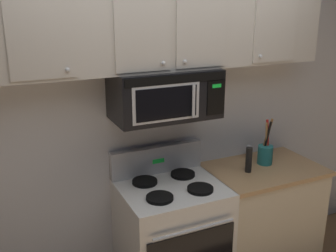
{
  "coord_description": "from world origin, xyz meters",
  "views": [
    {
      "loc": [
        -1.14,
        -1.98,
        2.22
      ],
      "look_at": [
        0.0,
        0.49,
        1.35
      ],
      "focal_mm": 42.48,
      "sensor_mm": 36.0,
      "label": 1
    }
  ],
  "objects_px": {
    "stove_range": "(172,237)",
    "utensil_crock_teal": "(265,152)",
    "over_range_microwave": "(165,94)",
    "salt_shaker": "(249,152)",
    "pepper_mill": "(249,160)"
  },
  "relations": [
    {
      "from": "stove_range",
      "to": "pepper_mill",
      "type": "height_order",
      "value": "stove_range"
    },
    {
      "from": "utensil_crock_teal",
      "to": "salt_shaker",
      "type": "relative_size",
      "value": 3.45
    },
    {
      "from": "stove_range",
      "to": "salt_shaker",
      "type": "height_order",
      "value": "stove_range"
    },
    {
      "from": "over_range_microwave",
      "to": "pepper_mill",
      "type": "distance_m",
      "value": 0.89
    },
    {
      "from": "utensil_crock_teal",
      "to": "stove_range",
      "type": "bearing_deg",
      "value": -175.94
    },
    {
      "from": "over_range_microwave",
      "to": "salt_shaker",
      "type": "bearing_deg",
      "value": 6.57
    },
    {
      "from": "pepper_mill",
      "to": "stove_range",
      "type": "bearing_deg",
      "value": 178.43
    },
    {
      "from": "salt_shaker",
      "to": "utensil_crock_teal",
      "type": "bearing_deg",
      "value": -70.61
    },
    {
      "from": "stove_range",
      "to": "utensil_crock_teal",
      "type": "bearing_deg",
      "value": 4.06
    },
    {
      "from": "stove_range",
      "to": "pepper_mill",
      "type": "bearing_deg",
      "value": -1.57
    },
    {
      "from": "utensil_crock_teal",
      "to": "salt_shaker",
      "type": "distance_m",
      "value": 0.17
    },
    {
      "from": "over_range_microwave",
      "to": "pepper_mill",
      "type": "bearing_deg",
      "value": -11.41
    },
    {
      "from": "stove_range",
      "to": "utensil_crock_teal",
      "type": "distance_m",
      "value": 1.04
    },
    {
      "from": "over_range_microwave",
      "to": "utensil_crock_teal",
      "type": "height_order",
      "value": "over_range_microwave"
    },
    {
      "from": "over_range_microwave",
      "to": "utensil_crock_teal",
      "type": "relative_size",
      "value": 1.92
    }
  ]
}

